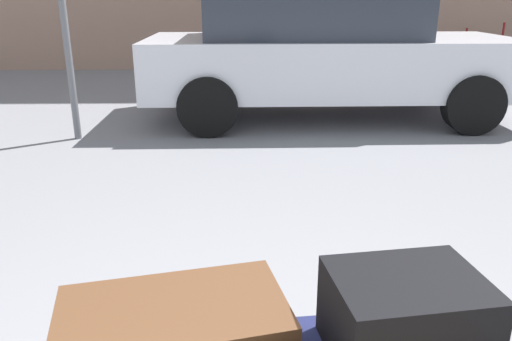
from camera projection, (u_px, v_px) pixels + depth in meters
duffel_bag_black_topmost_pile at (405, 317)px, 1.22m from camera, size 0.40×0.33×0.22m
parked_car at (325, 54)px, 5.99m from camera, size 4.32×1.95×1.42m
bicycle_leaning at (475, 55)px, 9.30m from camera, size 1.76×0.21×0.96m
bollard_kerb_near at (372, 70)px, 8.15m from camera, size 0.22×0.22×0.56m
bollard_kerb_mid at (451, 70)px, 8.18m from camera, size 0.22×0.22×0.56m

